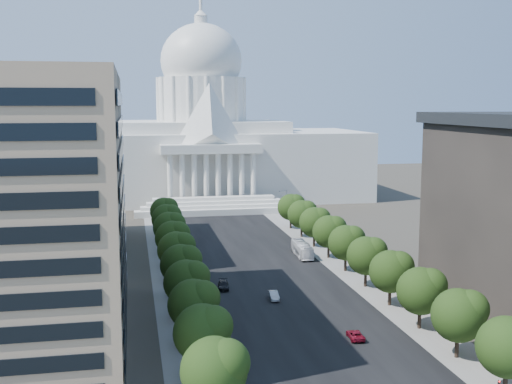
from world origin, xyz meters
TOP-DOWN VIEW (x-y plane):
  - road_asphalt at (0.00, 90.00)m, footprint 30.00×260.00m
  - sidewalk_left at (-19.00, 90.00)m, footprint 8.00×260.00m
  - sidewalk_right at (19.00, 90.00)m, footprint 8.00×260.00m
  - capitol at (0.00, 184.89)m, footprint 120.00×56.00m
  - office_block_left_far at (-48.00, 100.00)m, footprint 38.00×52.00m
  - tree_l_a at (-17.66, 11.81)m, footprint 7.79×7.60m
  - tree_l_b at (-17.66, 23.81)m, footprint 7.79×7.60m
  - tree_l_c at (-17.66, 35.81)m, footprint 7.79×7.60m
  - tree_l_d at (-17.66, 47.81)m, footprint 7.79×7.60m
  - tree_l_e at (-17.66, 59.81)m, footprint 7.79×7.60m
  - tree_l_f at (-17.66, 71.81)m, footprint 7.79×7.60m
  - tree_l_g at (-17.66, 83.81)m, footprint 7.79×7.60m
  - tree_l_h at (-17.66, 95.81)m, footprint 7.79×7.60m
  - tree_l_i at (-17.66, 107.81)m, footprint 7.79×7.60m
  - tree_l_j at (-17.66, 119.81)m, footprint 7.79×7.60m
  - tree_r_a at (18.34, 11.81)m, footprint 7.79×7.60m
  - tree_r_b at (18.34, 23.81)m, footprint 7.79×7.60m
  - tree_r_c at (18.34, 35.81)m, footprint 7.79×7.60m
  - tree_r_d at (18.34, 47.81)m, footprint 7.79×7.60m
  - tree_r_e at (18.34, 59.81)m, footprint 7.79×7.60m
  - tree_r_f at (18.34, 71.81)m, footprint 7.79×7.60m
  - tree_r_g at (18.34, 83.81)m, footprint 7.79×7.60m
  - tree_r_h at (18.34, 95.81)m, footprint 7.79×7.60m
  - tree_r_i at (18.34, 107.81)m, footprint 7.79×7.60m
  - tree_r_j at (18.34, 119.81)m, footprint 7.79×7.60m
  - streetlight_b at (19.90, 35.00)m, footprint 2.61×0.44m
  - streetlight_c at (19.90, 60.00)m, footprint 2.61×0.44m
  - streetlight_d at (19.90, 85.00)m, footprint 2.61×0.44m
  - streetlight_e at (19.90, 110.00)m, footprint 2.61×0.44m
  - streetlight_f at (19.90, 135.00)m, footprint 2.61×0.44m
  - car_dark_a at (-13.50, 23.28)m, footprint 1.69×3.88m
  - car_silver at (-1.50, 55.25)m, footprint 1.81×4.63m
  - car_red at (6.39, 33.46)m, footprint 2.46×4.72m
  - car_dark_b at (-9.58, 63.56)m, footprint 2.64×5.28m
  - car_parked at (-13.79, 27.42)m, footprint 2.06×4.02m
  - city_bus at (12.34, 86.45)m, footprint 3.28×12.12m

SIDE VIEW (x-z plane):
  - road_asphalt at x=0.00m, z-range -0.01..0.01m
  - sidewalk_left at x=-19.00m, z-range -0.01..0.01m
  - sidewalk_right at x=19.00m, z-range -0.01..0.01m
  - car_red at x=6.39m, z-range 0.00..1.27m
  - car_dark_a at x=-13.50m, z-range 0.00..1.30m
  - car_parked at x=-13.79m, z-range 0.00..1.31m
  - car_dark_b at x=-9.58m, z-range 0.00..1.47m
  - car_silver at x=-1.50m, z-range 0.00..1.50m
  - city_bus at x=12.34m, z-range 0.00..3.35m
  - streetlight_b at x=19.90m, z-range 1.32..10.32m
  - streetlight_c at x=19.90m, z-range 1.32..10.32m
  - streetlight_d at x=19.90m, z-range 1.32..10.32m
  - streetlight_e at x=19.90m, z-range 1.32..10.32m
  - streetlight_f at x=19.90m, z-range 1.32..10.32m
  - tree_l_a at x=-17.66m, z-range 1.47..11.44m
  - tree_l_b at x=-17.66m, z-range 1.47..11.44m
  - tree_l_c at x=-17.66m, z-range 1.47..11.44m
  - tree_l_d at x=-17.66m, z-range 1.47..11.44m
  - tree_l_e at x=-17.66m, z-range 1.47..11.44m
  - tree_l_f at x=-17.66m, z-range 1.47..11.44m
  - tree_l_g at x=-17.66m, z-range 1.47..11.44m
  - tree_l_h at x=-17.66m, z-range 1.47..11.44m
  - tree_l_i at x=-17.66m, z-range 1.47..11.44m
  - tree_l_j at x=-17.66m, z-range 1.47..11.44m
  - tree_r_a at x=18.34m, z-range 1.47..11.44m
  - tree_r_b at x=18.34m, z-range 1.47..11.44m
  - tree_r_c at x=18.34m, z-range 1.47..11.44m
  - tree_r_d at x=18.34m, z-range 1.47..11.44m
  - tree_r_e at x=18.34m, z-range 1.47..11.44m
  - tree_r_f at x=18.34m, z-range 1.47..11.44m
  - tree_r_g at x=18.34m, z-range 1.47..11.44m
  - tree_r_h at x=18.34m, z-range 1.47..11.44m
  - tree_r_i at x=18.34m, z-range 1.47..11.44m
  - tree_r_j at x=18.34m, z-range 1.47..11.44m
  - office_block_left_far at x=-48.00m, z-range 0.00..30.00m
  - capitol at x=0.00m, z-range -16.49..56.51m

